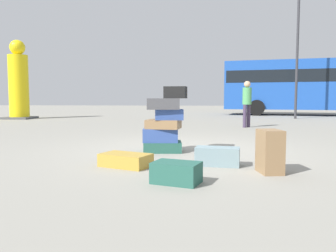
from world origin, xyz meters
The scene contains 10 objects.
ground_plane centered at (0.00, 0.00, 0.00)m, with size 80.00×80.00×0.00m, color gray.
suitcase_tower centered at (-0.35, -0.28, 0.50)m, with size 0.81×0.65×1.20m.
suitcase_teal_foreground_far centered at (0.03, -2.53, 0.12)m, with size 0.53×0.35×0.25m, color #26594C.
suitcase_brown_foreground_near centered at (1.21, -1.88, 0.29)m, with size 0.26×0.39×0.57m, color olive.
suitcase_tan_right_side centered at (-0.76, -1.65, 0.09)m, with size 0.71×0.41×0.19m, color #B28C33.
suitcase_slate_left_side centered at (0.56, -1.45, 0.13)m, with size 0.63×0.31×0.27m, color gray.
person_bearded_onlooker centered at (1.87, 5.24, 0.93)m, with size 0.30×0.30×1.57m.
yellow_dummy_statue centered at (-8.36, 9.06, 1.66)m, with size 1.28×1.28×3.75m.
parked_bus centered at (7.18, 13.85, 1.84)m, with size 10.99×4.47×3.15m.
lamp_post centered at (4.91, 10.49, 4.16)m, with size 0.36×0.36×6.42m.
Camera 1 is at (0.30, -6.35, 0.98)m, focal length 35.94 mm.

